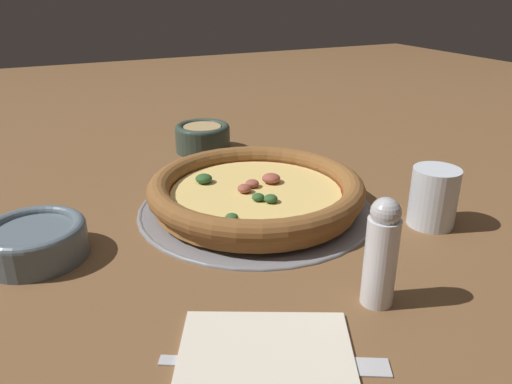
{
  "coord_description": "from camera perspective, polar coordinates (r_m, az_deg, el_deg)",
  "views": [
    {
      "loc": [
        0.28,
        0.59,
        0.3
      ],
      "look_at": [
        0.0,
        0.0,
        0.03
      ],
      "focal_mm": 35.0,
      "sensor_mm": 36.0,
      "label": 1
    }
  ],
  "objects": [
    {
      "name": "napkin",
      "position": [
        0.46,
        1.1,
        -17.55
      ],
      "size": [
        0.18,
        0.16,
        0.01
      ],
      "rotation": [
        0.0,
        0.0,
        -0.45
      ],
      "color": "beige",
      "rests_on": "ground_plane"
    },
    {
      "name": "pizza",
      "position": [
        0.7,
        -0.01,
        0.15
      ],
      "size": [
        0.3,
        0.3,
        0.04
      ],
      "color": "#A86B33",
      "rests_on": "pizza_tray"
    },
    {
      "name": "ground_plane",
      "position": [
        0.71,
        0.0,
        -1.96
      ],
      "size": [
        3.0,
        3.0,
        0.0
      ],
      "primitive_type": "plane",
      "color": "brown"
    },
    {
      "name": "drinking_cup",
      "position": [
        0.7,
        19.63,
        -0.55
      ],
      "size": [
        0.06,
        0.06,
        0.08
      ],
      "color": "silver",
      "rests_on": "ground_plane"
    },
    {
      "name": "pepper_shaker",
      "position": [
        0.5,
        14.12,
        -6.71
      ],
      "size": [
        0.03,
        0.03,
        0.12
      ],
      "color": "silver",
      "rests_on": "ground_plane"
    },
    {
      "name": "pizza_tray",
      "position": [
        0.71,
        0.0,
        -1.67
      ],
      "size": [
        0.33,
        0.33,
        0.01
      ],
      "color": "gray",
      "rests_on": "ground_plane"
    },
    {
      "name": "fork",
      "position": [
        0.45,
        3.67,
        -19.0
      ],
      "size": [
        0.18,
        0.11,
        0.0
      ],
      "rotation": [
        0.0,
        0.0,
        8.94
      ],
      "color": "#B7B7BC",
      "rests_on": "ground_plane"
    },
    {
      "name": "bowl_near",
      "position": [
        0.96,
        -6.12,
        6.35
      ],
      "size": [
        0.1,
        0.1,
        0.05
      ],
      "color": "#334238",
      "rests_on": "ground_plane"
    },
    {
      "name": "bowl_far",
      "position": [
        0.64,
        -23.98,
        -5.0
      ],
      "size": [
        0.12,
        0.12,
        0.04
      ],
      "color": "slate",
      "rests_on": "ground_plane"
    }
  ]
}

